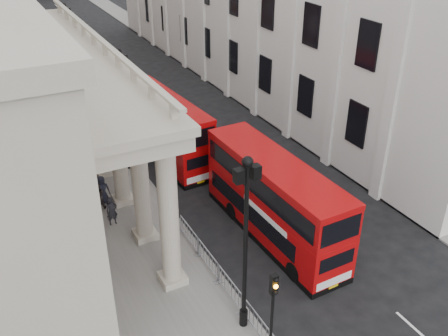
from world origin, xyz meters
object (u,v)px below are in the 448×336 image
Objects in this scene: traffic_light at (273,302)px; bus_far at (165,126)px; lamp_post_mid at (123,102)px; pedestrian_c at (102,190)px; lamp_post_south at (246,236)px; bus_near at (274,198)px; pedestrian_b at (98,196)px; lamp_post_north at (69,44)px; pedestrian_a at (112,211)px.

bus_far is at bearing 81.20° from traffic_light.
pedestrian_c is (-2.80, -3.51, -3.89)m from lamp_post_mid.
lamp_post_south is at bearing -70.55° from pedestrian_c.
pedestrian_c is at bearing -128.52° from lamp_post_mid.
bus_near is (4.64, 7.19, -0.73)m from traffic_light.
bus_far is at bearing 79.83° from lamp_post_south.
lamp_post_south is at bearing -133.93° from bus_near.
lamp_post_mid is 6.47m from pedestrian_b.
lamp_post_north is at bearing 96.80° from bus_far.
bus_far is (2.91, 18.77, -0.81)m from traffic_light.
bus_near is at bearing -37.34° from pedestrian_c.
lamp_post_mid is 1.93× the size of traffic_light.
lamp_post_north reaches higher than pedestrian_b.
pedestrian_b is at bearing 103.23° from traffic_light.
pedestrian_c is (-7.53, 7.32, -1.35)m from bus_near.
pedestrian_a is (-5.92, -6.73, -1.31)m from bus_far.
lamp_post_south and lamp_post_mid have the same top height.
lamp_post_south reaches higher than bus_far.
traffic_light is at bearing -78.59° from pedestrian_a.
traffic_light is 14.94m from pedestrian_c.
pedestrian_b is at bearing 137.92° from bus_near.
lamp_post_mid reaches higher than pedestrian_a.
pedestrian_c is (-2.90, 14.51, -2.08)m from traffic_light.
pedestrian_b is 0.96× the size of pedestrian_c.
pedestrian_a is (-2.92, -21.98, -3.92)m from lamp_post_north.
lamp_post_north is at bearing 98.56° from bus_near.
lamp_post_north is 4.81× the size of pedestrian_b.
pedestrian_b is at bearing -120.58° from pedestrian_c.
bus_near reaches higher than pedestrian_a.
lamp_post_mid reaches higher than pedestrian_c.
lamp_post_mid is at bearing -118.22° from pedestrian_b.
traffic_light is at bearing -124.26° from bus_near.
pedestrian_a is (-3.02, 12.04, -2.12)m from traffic_light.
traffic_light is (0.10, -34.02, -1.80)m from lamp_post_north.
bus_near is 5.86× the size of pedestrian_c.
lamp_post_mid is 1.00× the size of lamp_post_north.
pedestrian_b is (-0.27, 1.95, -0.01)m from pedestrian_a.
lamp_post_south is at bearing -90.00° from lamp_post_mid.
bus_near is at bearing -35.03° from pedestrian_a.
traffic_light is 8.59m from bus_near.
lamp_post_mid is 18.11m from traffic_light.
bus_far is at bearing 46.01° from pedestrian_a.
bus_far is at bearing -132.17° from pedestrian_b.
pedestrian_b is (-6.20, -4.78, -1.32)m from bus_far.
lamp_post_mid is 4.05m from bus_far.
pedestrian_b is at bearing 104.92° from lamp_post_south.
bus_far is 9.06m from pedestrian_a.
lamp_post_south is 4.60× the size of pedestrian_c.
lamp_post_south reaches higher than pedestrian_a.
lamp_post_south reaches higher than bus_near.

